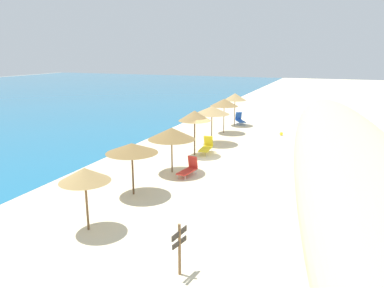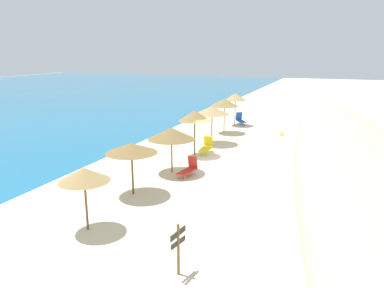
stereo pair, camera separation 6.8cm
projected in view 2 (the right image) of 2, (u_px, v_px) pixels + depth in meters
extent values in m
plane|color=beige|center=(213.00, 161.00, 23.26)|extent=(160.00, 160.00, 0.00)
ellipsoid|color=beige|center=(348.00, 153.00, 20.90)|extent=(47.06, 10.37, 2.29)
cylinder|color=brown|center=(86.00, 204.00, 14.07)|extent=(0.09, 0.09, 2.12)
cone|color=#9E7F4C|center=(84.00, 174.00, 13.78)|extent=(1.94, 1.94, 0.53)
cylinder|color=brown|center=(132.00, 172.00, 17.62)|extent=(0.09, 0.09, 2.22)
cone|color=olive|center=(131.00, 148.00, 17.33)|extent=(2.47, 2.47, 0.47)
cylinder|color=brown|center=(172.00, 155.00, 20.89)|extent=(0.08, 0.08, 2.08)
cone|color=olive|center=(172.00, 133.00, 20.60)|extent=(2.67, 2.67, 0.66)
cylinder|color=brown|center=(195.00, 137.00, 24.35)|extent=(0.10, 0.10, 2.47)
cone|color=olive|center=(195.00, 116.00, 24.01)|extent=(2.12, 2.12, 0.67)
cylinder|color=brown|center=(212.00, 128.00, 27.49)|extent=(0.08, 0.08, 2.37)
cone|color=tan|center=(212.00, 110.00, 27.17)|extent=(2.61, 2.61, 0.59)
cylinder|color=brown|center=(224.00, 119.00, 31.17)|extent=(0.07, 0.07, 2.42)
cone|color=olive|center=(225.00, 102.00, 30.84)|extent=(2.34, 2.34, 0.62)
cylinder|color=brown|center=(235.00, 112.00, 34.40)|extent=(0.07, 0.07, 2.49)
cone|color=tan|center=(235.00, 97.00, 34.05)|extent=(2.08, 2.08, 0.64)
cube|color=yellow|center=(206.00, 149.00, 24.80)|extent=(1.63, 0.74, 0.07)
cube|color=yellow|center=(209.00, 141.00, 25.41)|extent=(0.33, 0.64, 0.74)
cylinder|color=silver|center=(199.00, 154.00, 24.30)|extent=(0.04, 0.04, 0.33)
cylinder|color=silver|center=(207.00, 155.00, 24.15)|extent=(0.04, 0.04, 0.33)
cylinder|color=silver|center=(204.00, 149.00, 25.55)|extent=(0.04, 0.04, 0.33)
cylinder|color=silver|center=(212.00, 150.00, 25.40)|extent=(0.04, 0.04, 0.33)
cube|color=blue|center=(241.00, 121.00, 34.93)|extent=(1.57, 1.28, 0.07)
cube|color=blue|center=(239.00, 116.00, 35.50)|extent=(0.52, 0.64, 0.77)
cylinder|color=silver|center=(240.00, 124.00, 34.33)|extent=(0.04, 0.04, 0.29)
cylinder|color=silver|center=(246.00, 124.00, 34.41)|extent=(0.04, 0.04, 0.29)
cylinder|color=silver|center=(236.00, 122.00, 35.53)|extent=(0.04, 0.04, 0.29)
cylinder|color=silver|center=(242.00, 122.00, 35.61)|extent=(0.04, 0.04, 0.29)
cube|color=red|center=(187.00, 171.00, 20.37)|extent=(1.48, 0.76, 0.07)
cube|color=red|center=(193.00, 162.00, 20.85)|extent=(0.26, 0.59, 0.73)
cylinder|color=silver|center=(177.00, 177.00, 20.02)|extent=(0.04, 0.04, 0.25)
cylinder|color=silver|center=(185.00, 178.00, 19.79)|extent=(0.04, 0.04, 0.25)
cylinder|color=silver|center=(188.00, 171.00, 21.03)|extent=(0.04, 0.04, 0.25)
cylinder|color=silver|center=(196.00, 172.00, 20.80)|extent=(0.04, 0.04, 0.25)
cylinder|color=brown|center=(178.00, 250.00, 11.23)|extent=(0.09, 0.09, 1.69)
cube|color=#332D28|center=(178.00, 233.00, 11.10)|extent=(0.84, 0.15, 0.18)
cube|color=#332D28|center=(178.00, 243.00, 11.18)|extent=(0.71, 0.18, 0.16)
sphere|color=yellow|center=(282.00, 134.00, 30.40)|extent=(0.28, 0.28, 0.28)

